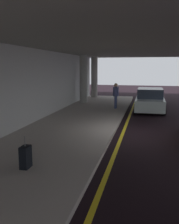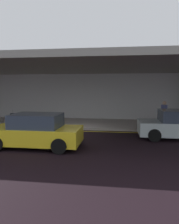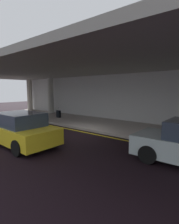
# 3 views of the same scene
# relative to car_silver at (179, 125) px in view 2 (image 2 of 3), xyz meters

# --- Properties ---
(ground_plane) EXTENTS (60.00, 60.00, 0.00)m
(ground_plane) POSITION_rel_car_silver_xyz_m (-6.15, 0.49, -0.71)
(ground_plane) COLOR black
(sidewalk) EXTENTS (26.00, 4.20, 0.15)m
(sidewalk) POSITION_rel_car_silver_xyz_m (-6.15, 3.59, -0.64)
(sidewalk) COLOR #A89F97
(sidewalk) RESTS_ON ground
(lane_stripe_yellow) EXTENTS (26.00, 0.14, 0.01)m
(lane_stripe_yellow) POSITION_rel_car_silver_xyz_m (-6.15, 1.16, -0.71)
(lane_stripe_yellow) COLOR yellow
(lane_stripe_yellow) RESTS_ON ground
(ceiling_overhang) EXTENTS (28.00, 13.20, 0.30)m
(ceiling_overhang) POSITION_rel_car_silver_xyz_m (-6.15, 3.09, 3.24)
(ceiling_overhang) COLOR gray
(ceiling_overhang) RESTS_ON support_column_far_left
(terminal_back_wall) EXTENTS (26.00, 0.30, 3.80)m
(terminal_back_wall) POSITION_rel_car_silver_xyz_m (-6.15, 5.84, 1.19)
(terminal_back_wall) COLOR #BBBCBB
(terminal_back_wall) RESTS_ON ground
(car_silver) EXTENTS (4.10, 1.92, 1.50)m
(car_silver) POSITION_rel_car_silver_xyz_m (0.00, 0.00, 0.00)
(car_silver) COLOR #AFC0BF
(car_silver) RESTS_ON ground
(car_yellow_taxi) EXTENTS (4.10, 1.92, 1.50)m
(car_yellow_taxi) POSITION_rel_car_silver_xyz_m (-6.81, -2.54, 0.00)
(car_yellow_taxi) COLOR yellow
(car_yellow_taxi) RESTS_ON ground
(traveler_with_luggage) EXTENTS (0.38, 0.38, 1.68)m
(traveler_with_luggage) POSITION_rel_car_silver_xyz_m (-0.31, 2.24, 0.40)
(traveler_with_luggage) COLOR #404F8E
(traveler_with_luggage) RESTS_ON sidewalk
(suitcase_upright_primary) EXTENTS (0.36, 0.22, 0.90)m
(suitcase_upright_primary) POSITION_rel_car_silver_xyz_m (-11.00, 3.35, -0.25)
(suitcase_upright_primary) COLOR black
(suitcase_upright_primary) RESTS_ON sidewalk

